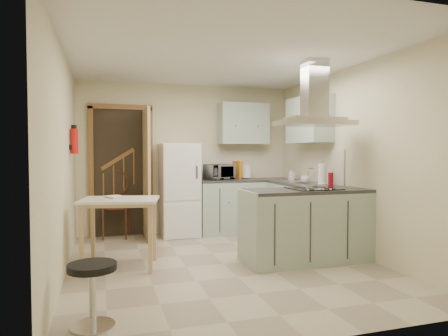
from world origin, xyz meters
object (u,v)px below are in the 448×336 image
object	(u,v)px
peninsula	(306,225)
bentwood_chair	(116,207)
microwave	(219,172)
fridge	(179,190)
stool	(93,295)
drop_leaf_table	(120,233)
extractor_hood	(314,123)

from	to	relation	value
peninsula	bentwood_chair	bearing A→B (deg)	136.50
peninsula	microwave	xyz separation A→B (m)	(-0.53, 2.03, 0.58)
peninsula	fridge	bearing A→B (deg)	121.74
fridge	bentwood_chair	size ratio (longest dim) A/B	1.53
stool	microwave	size ratio (longest dim) A/B	1.08
drop_leaf_table	stool	world-z (taller)	drop_leaf_table
extractor_hood	stool	world-z (taller)	extractor_hood
extractor_hood	microwave	world-z (taller)	extractor_hood
fridge	extractor_hood	size ratio (longest dim) A/B	1.67
stool	microwave	xyz separation A→B (m)	(1.98, 3.22, 0.78)
bentwood_chair	fridge	bearing A→B (deg)	5.18
fridge	peninsula	distance (m)	2.35
peninsula	bentwood_chair	world-z (taller)	bentwood_chair
drop_leaf_table	bentwood_chair	xyz separation A→B (m)	(0.02, 1.71, 0.08)
fridge	extractor_hood	bearing A→B (deg)	-56.21
fridge	stool	distance (m)	3.46
peninsula	microwave	world-z (taller)	microwave
stool	extractor_hood	bearing A→B (deg)	24.56
drop_leaf_table	microwave	world-z (taller)	microwave
stool	microwave	distance (m)	3.86
stool	bentwood_chair	bearing A→B (deg)	84.84
fridge	stool	xyz separation A→B (m)	(-1.28, -3.17, -0.50)
fridge	extractor_hood	distance (m)	2.57
fridge	microwave	bearing A→B (deg)	4.27
fridge	drop_leaf_table	world-z (taller)	fridge
stool	fridge	bearing A→B (deg)	67.97
fridge	extractor_hood	xyz separation A→B (m)	(1.32, -1.98, 0.97)
microwave	extractor_hood	bearing A→B (deg)	-93.54
drop_leaf_table	microwave	xyz separation A→B (m)	(1.70, 1.64, 0.62)
fridge	extractor_hood	world-z (taller)	extractor_hood
extractor_hood	stool	bearing A→B (deg)	-155.44
extractor_hood	drop_leaf_table	distance (m)	2.70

